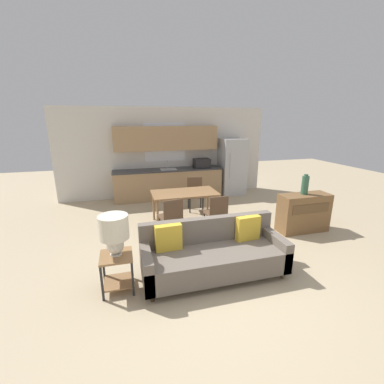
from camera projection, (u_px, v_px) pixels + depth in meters
ground_plane at (219, 276)px, 3.98m from camera, size 20.00×20.00×0.00m
wall_back at (166, 153)px, 7.90m from camera, size 6.40×0.07×2.70m
kitchen_counter at (169, 171)px, 7.77m from camera, size 3.27×0.65×2.15m
refrigerator at (232, 167)px, 8.19m from camera, size 0.76×0.72×1.76m
dining_table at (185, 195)px, 5.88m from camera, size 1.48×0.82×0.74m
couch at (213, 254)px, 3.97m from camera, size 2.19×0.80×0.85m
side_table at (117, 267)px, 3.59m from camera, size 0.44×0.44×0.54m
table_lamp at (114, 231)px, 3.46m from camera, size 0.40×0.40×0.58m
credenza at (303, 213)px, 5.51m from camera, size 1.08×0.43×0.82m
vase at (305, 185)px, 5.37m from camera, size 0.14×0.14×0.43m
dining_chair_far_right at (195, 192)px, 6.79m from camera, size 0.48×0.48×0.86m
dining_chair_near_right at (216, 212)px, 5.31m from camera, size 0.44×0.44×0.86m
dining_chair_near_left at (171, 216)px, 5.10m from camera, size 0.48×0.48×0.86m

